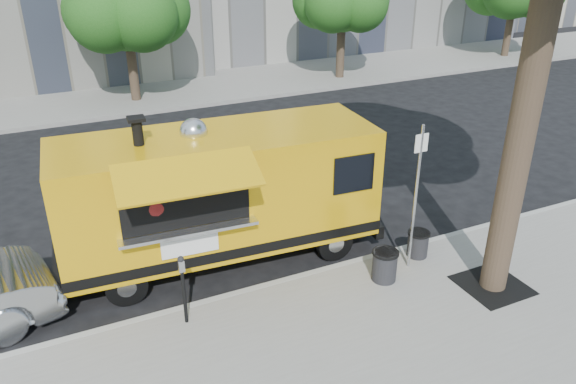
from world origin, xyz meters
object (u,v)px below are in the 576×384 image
object	(u,v)px
food_truck	(218,193)
trash_bin_right	(418,243)
sign_post	(416,190)
parking_meter	(183,282)
trash_bin_left	(385,265)
far_tree_b	(124,1)

from	to	relation	value
food_truck	trash_bin_right	size ratio (longest dim) A/B	12.14
sign_post	food_truck	xyz separation A→B (m)	(-3.24, 2.12, -0.32)
parking_meter	trash_bin_left	bearing A→B (deg)	-5.66
food_truck	trash_bin_left	distance (m)	3.57
far_tree_b	trash_bin_left	size ratio (longest dim) A/B	8.84
sign_post	trash_bin_left	size ratio (longest dim) A/B	4.82
sign_post	food_truck	distance (m)	3.89
trash_bin_left	parking_meter	bearing A→B (deg)	174.34
far_tree_b	food_truck	xyz separation A→B (m)	(-0.69, -12.13, -2.30)
far_tree_b	trash_bin_right	distance (m)	14.70
far_tree_b	trash_bin_right	size ratio (longest dim) A/B	9.93
far_tree_b	trash_bin_left	xyz separation A→B (m)	(1.83, -14.43, -3.35)
trash_bin_left	far_tree_b	bearing A→B (deg)	97.24
far_tree_b	sign_post	size ratio (longest dim) A/B	1.83
parking_meter	far_tree_b	bearing A→B (deg)	81.90
food_truck	trash_bin_left	xyz separation A→B (m)	(2.53, -2.30, -1.05)
sign_post	trash_bin_right	distance (m)	1.48
far_tree_b	trash_bin_left	world-z (taller)	far_tree_b
parking_meter	food_truck	size ratio (longest dim) A/B	0.20
parking_meter	food_truck	xyz separation A→B (m)	(1.31, 1.92, 0.55)
trash_bin_left	trash_bin_right	bearing A→B (deg)	21.05
trash_bin_left	trash_bin_right	distance (m)	1.20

